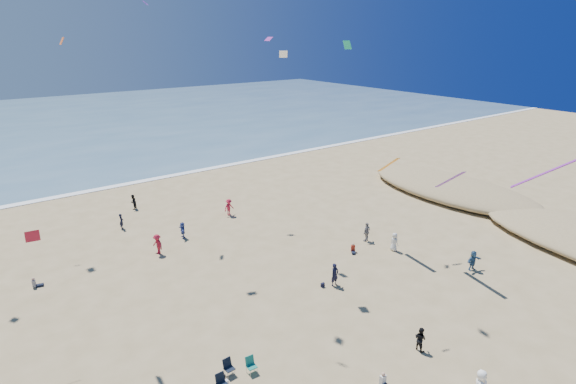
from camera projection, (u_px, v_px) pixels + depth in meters
ocean at (32, 127)px, 93.51m from camera, size 220.00×100.00×0.06m
surf_line at (98, 190)px, 55.60m from camera, size 220.00×1.20×0.08m
standing_flyers at (271, 267)px, 35.42m from camera, size 37.18×41.36×1.94m
seated_group at (273, 337)px, 27.90m from camera, size 24.63×28.30×0.84m
chair_cluster at (235, 372)px, 24.91m from camera, size 2.63×1.42×1.00m
white_tote at (225, 384)px, 24.49m from camera, size 0.35×0.20×0.40m
black_backpack at (222, 378)px, 24.94m from camera, size 0.30×0.22×0.38m
navy_bag at (323, 285)px, 34.20m from camera, size 0.28×0.18×0.34m
kites_aloft at (323, 79)px, 31.83m from camera, size 32.30×42.41×24.26m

